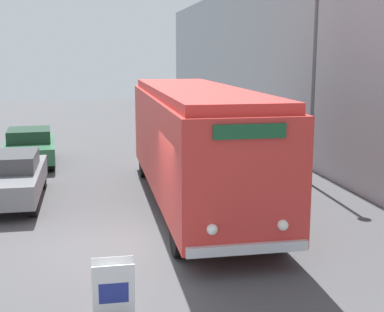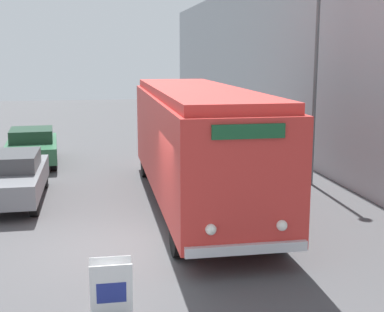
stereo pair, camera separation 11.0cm
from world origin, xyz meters
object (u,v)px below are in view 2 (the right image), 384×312
(vintage_bus, at_px, (197,140))
(streetlamp, at_px, (317,42))
(parked_car_near, at_px, (13,177))
(parked_car_mid, at_px, (32,146))
(sign_board, at_px, (111,292))

(vintage_bus, distance_m, streetlamp, 5.40)
(parked_car_near, bearing_deg, parked_car_mid, 90.26)
(streetlamp, relative_size, parked_car_near, 1.63)
(parked_car_mid, bearing_deg, vintage_bus, -56.13)
(streetlamp, bearing_deg, sign_board, -129.58)
(vintage_bus, relative_size, sign_board, 10.07)
(vintage_bus, height_order, parked_car_near, vintage_bus)
(vintage_bus, height_order, streetlamp, streetlamp)
(sign_board, bearing_deg, vintage_bus, 68.16)
(parked_car_near, height_order, parked_car_mid, parked_car_near)
(vintage_bus, xyz_separation_m, parked_car_near, (-5.30, 1.25, -1.16))
(vintage_bus, bearing_deg, streetlamp, 22.57)
(sign_board, bearing_deg, parked_car_near, 108.75)
(sign_board, xyz_separation_m, streetlamp, (6.91, 8.36, 4.19))
(vintage_bus, height_order, parked_car_mid, vintage_bus)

